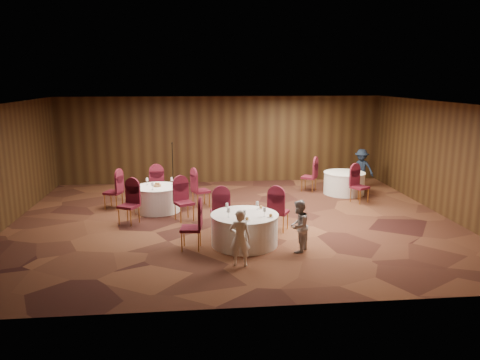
{
  "coord_description": "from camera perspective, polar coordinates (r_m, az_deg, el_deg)",
  "views": [
    {
      "loc": [
        -1.07,
        -12.31,
        3.85
      ],
      "look_at": [
        0.2,
        0.2,
        1.1
      ],
      "focal_mm": 35.0,
      "sensor_mm": 36.0,
      "label": 1
    }
  ],
  "objects": [
    {
      "name": "table_right",
      "position": [
        16.21,
        12.58,
        -0.35
      ],
      "size": [
        1.39,
        1.39,
        0.74
      ],
      "color": "white",
      "rests_on": "ground"
    },
    {
      "name": "chairs_main",
      "position": [
        11.58,
        -1.06,
        -4.49
      ],
      "size": [
        2.88,
        1.84,
        1.0
      ],
      "color": "#440D17",
      "rests_on": "ground"
    },
    {
      "name": "table_left",
      "position": [
        13.99,
        -10.0,
        -2.24
      ],
      "size": [
        1.35,
        1.35,
        0.74
      ],
      "color": "white",
      "rests_on": "ground"
    },
    {
      "name": "tabletop_main",
      "position": [
        10.84,
        1.35,
        -3.77
      ],
      "size": [
        1.07,
        1.07,
        0.22
      ],
      "color": "silver",
      "rests_on": "table_main"
    },
    {
      "name": "man_c",
      "position": [
        17.22,
        14.57,
        1.37
      ],
      "size": [
        1.02,
        0.96,
        1.39
      ],
      "primitive_type": "imported",
      "rotation": [
        0.0,
        0.0,
        5.61
      ],
      "color": "black",
      "rests_on": "ground"
    },
    {
      "name": "room_shell",
      "position": [
        12.5,
        -0.82,
        3.66
      ],
      "size": [
        12.0,
        12.0,
        12.0
      ],
      "color": "silver",
      "rests_on": "ground"
    },
    {
      "name": "ground",
      "position": [
        12.94,
        -0.79,
        -4.97
      ],
      "size": [
        12.0,
        12.0,
        0.0
      ],
      "primitive_type": "plane",
      "color": "black",
      "rests_on": "ground"
    },
    {
      "name": "mic_stand",
      "position": [
        16.36,
        -8.17,
        0.41
      ],
      "size": [
        0.24,
        0.24,
        1.7
      ],
      "color": "black",
      "rests_on": "ground"
    },
    {
      "name": "chairs_right",
      "position": [
        15.74,
        11.29,
        -0.2
      ],
      "size": [
        1.93,
        2.37,
        1.0
      ],
      "color": "#440D17",
      "rests_on": "ground"
    },
    {
      "name": "tabletop_left",
      "position": [
        13.89,
        -10.06,
        -0.46
      ],
      "size": [
        0.81,
        0.72,
        0.22
      ],
      "color": "silver",
      "rests_on": "table_left"
    },
    {
      "name": "chairs_left",
      "position": [
        13.92,
        -10.1,
        -1.79
      ],
      "size": [
        3.3,
        3.05,
        1.0
      ],
      "color": "#440D17",
      "rests_on": "ground"
    },
    {
      "name": "tabletop_right",
      "position": [
        15.96,
        13.49,
        1.33
      ],
      "size": [
        0.08,
        0.08,
        0.22
      ],
      "color": "silver",
      "rests_on": "table_right"
    },
    {
      "name": "table_main",
      "position": [
        11.04,
        0.56,
        -6.01
      ],
      "size": [
        1.59,
        1.59,
        0.74
      ],
      "color": "white",
      "rests_on": "ground"
    },
    {
      "name": "woman_b",
      "position": [
        10.62,
        7.15,
        -5.61
      ],
      "size": [
        0.69,
        0.73,
        1.19
      ],
      "primitive_type": "imported",
      "rotation": [
        0.0,
        0.0,
        4.14
      ],
      "color": "#ABABB0",
      "rests_on": "ground"
    },
    {
      "name": "woman_a",
      "position": [
        9.74,
        -0.02,
        -7.11
      ],
      "size": [
        0.48,
        0.36,
        1.22
      ],
      "primitive_type": "imported",
      "rotation": [
        0.0,
        0.0,
        2.98
      ],
      "color": "white",
      "rests_on": "ground"
    }
  ]
}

